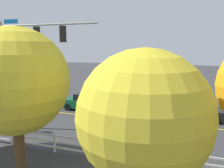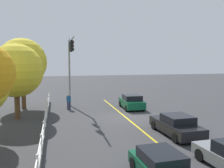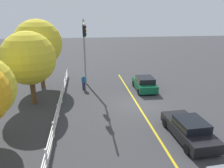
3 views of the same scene
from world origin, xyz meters
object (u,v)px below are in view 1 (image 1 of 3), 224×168
object	(u,v)px
car_3	(194,111)
tree_3	(144,117)
tree_2	(15,81)
car_2	(86,102)
pedestrian	(30,119)

from	to	relation	value
car_3	tree_3	distance (m)	13.35
car_3	tree_2	world-z (taller)	tree_2
car_2	pedestrian	xyz separation A→B (m)	(1.06, 6.60, 0.19)
car_2	tree_3	size ratio (longest dim) A/B	0.70
car_3	tree_2	distance (m)	14.07
car_3	pedestrian	size ratio (longest dim) A/B	2.76
pedestrian	tree_3	distance (m)	11.27
car_3	tree_2	xyz separation A→B (m)	(7.33, 11.45, 3.61)
pedestrian	tree_2	bearing A→B (deg)	-35.91
pedestrian	tree_2	world-z (taller)	tree_2
car_2	tree_3	xyz separation A→B (m)	(-7.99, 12.71, 2.98)
car_3	pedestrian	bearing A→B (deg)	31.14
pedestrian	tree_3	bearing A→B (deg)	-13.81
car_2	tree_2	xyz separation A→B (m)	(-2.05, 11.23, 3.55)
car_3	pedestrian	distance (m)	12.48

